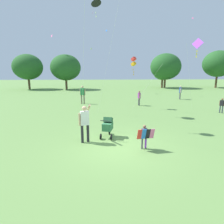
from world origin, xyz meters
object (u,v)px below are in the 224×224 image
Objects in this scene: person_couple_left at (222,104)px; person_kid_running at (180,91)px; person_adult_flyer at (85,121)px; child_with_butterfly_kite at (145,135)px; stroller at (108,125)px; kite_blue_high at (134,62)px; person_sitting_far at (83,93)px; kite_green_novelty at (96,5)px; kite_orange_delta at (197,46)px; person_red_shirt at (139,97)px.

person_kid_running is at bearing 92.78° from person_couple_left.
person_adult_flyer is at bearing -150.86° from person_couple_left.
child_with_butterfly_kite is 0.94× the size of stroller.
child_with_butterfly_kite is 2.74m from person_adult_flyer.
person_sitting_far is (-4.61, 2.26, -2.92)m from kite_blue_high.
kite_green_novelty is 11.92m from person_couple_left.
stroller is 10.32m from person_couple_left.
person_sitting_far is (-2.13, 9.76, 0.45)m from stroller.
kite_orange_delta reaches higher than stroller.
person_couple_left is (10.10, 5.63, -0.35)m from person_adult_flyer.
person_adult_flyer is (-2.55, 0.93, 0.40)m from child_with_butterfly_kite.
kite_orange_delta reaches higher than person_adult_flyer.
person_sitting_far reaches higher than person_red_shirt.
child_with_butterfly_kite reaches higher than stroller.
kite_orange_delta is at bearing 41.25° from person_adult_flyer.
person_kid_running is (8.69, 12.11, 0.31)m from stroller.
person_sitting_far is at bearing 107.67° from child_with_butterfly_kite.
person_red_shirt is (-4.39, 1.50, -4.42)m from kite_orange_delta.
person_red_shirt is 0.90× the size of person_kid_running.
kite_blue_high is at bearing -127.79° from person_red_shirt.
child_with_butterfly_kite is 10.01m from person_couple_left.
kite_orange_delta reaches higher than person_couple_left.
person_kid_running reaches higher than stroller.
child_with_butterfly_kite is 2.17m from stroller.
person_sitting_far is at bearing 156.84° from person_couple_left.
kite_orange_delta is (7.64, 6.99, 4.63)m from stroller.
kite_blue_high is at bearing 158.99° from person_couple_left.
person_red_shirt is 5.53m from person_sitting_far.
person_adult_flyer is at bearing -84.19° from person_sitting_far.
kite_green_novelty is at bearing -147.33° from kite_blue_high.
stroller is 0.80× the size of person_red_shirt.
stroller is 9.05m from kite_green_novelty.
person_couple_left is at bearing 29.14° from person_adult_flyer.
kite_blue_high is at bearing 83.72° from child_with_butterfly_kite.
child_with_butterfly_kite is at bearing -125.71° from kite_orange_delta.
stroller is at bearing -151.13° from person_couple_left.
kite_green_novelty is (-8.20, -1.44, 2.50)m from kite_orange_delta.
stroller is 0.26× the size of kite_blue_high.
person_couple_left is at bearing -21.01° from kite_blue_high.
kite_green_novelty is at bearing 95.80° from stroller.
kite_blue_high is (2.48, 7.50, 3.37)m from stroller.
person_red_shirt is at bearing 64.72° from person_adult_flyer.
child_with_butterfly_kite is at bearing -99.95° from person_red_shirt.
stroller is at bearing -77.69° from person_sitting_far.
kite_orange_delta is at bearing -15.84° from person_sitting_far.
person_sitting_far reaches higher than person_kid_running.
stroller is 14.91m from person_kid_running.
person_red_shirt is at bearing -13.27° from person_sitting_far.
person_kid_running reaches higher than child_with_butterfly_kite.
person_red_shirt reaches higher than person_couple_left.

